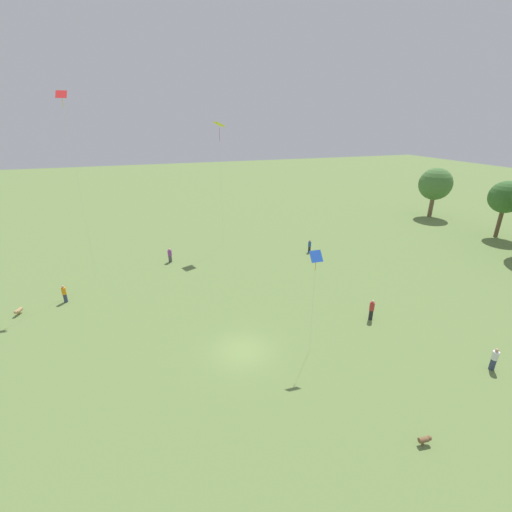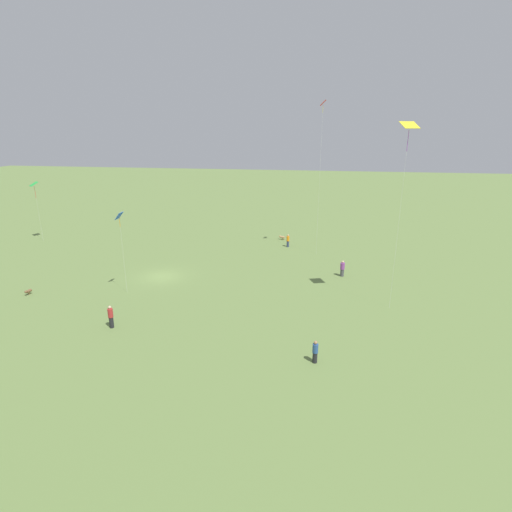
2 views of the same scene
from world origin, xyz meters
TOP-DOWN VIEW (x-y plane):
  - ground_plane at (0.00, 0.00)m, footprint 240.00×240.00m
  - person_0 at (-19.15, -3.42)m, footprint 0.55×0.55m
  - person_1 at (-12.32, -13.70)m, footprint 0.51×0.51m
  - person_2 at (-0.63, 11.66)m, footprint 0.41×0.41m
  - person_3 at (-16.78, 13.98)m, footprint 0.53×0.53m
  - kite_0 at (22.37, -10.93)m, footprint 1.48×1.46m
  - kite_1 at (-16.17, -11.35)m, footprint 0.71×0.93m
  - kite_2 at (1.59, 4.73)m, footprint 0.55×0.84m
  - kite_3 at (-23.05, 4.10)m, footprint 1.55×1.48m
  - dog_0 at (10.64, 6.88)m, footprint 0.34×0.73m
  - dog_1 at (-11.14, -17.26)m, footprint 0.88×0.56m

SIDE VIEW (x-z plane):
  - ground_plane at x=0.00m, z-range 0.00..0.00m
  - dog_0 at x=10.64m, z-range 0.09..0.61m
  - dog_1 at x=-11.14m, z-range 0.09..0.66m
  - person_3 at x=-16.78m, z-range -0.01..1.64m
  - person_0 at x=-19.15m, z-range -0.02..1.73m
  - person_1 at x=-12.32m, z-range 0.00..1.72m
  - person_2 at x=-0.63m, z-range 0.00..1.88m
  - kite_2 at x=1.59m, z-range 3.37..11.28m
  - kite_0 at x=22.37m, z-range 3.66..11.96m
  - kite_3 at x=-23.05m, z-range 7.12..22.86m
  - kite_1 at x=-16.17m, z-range 7.81..26.17m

